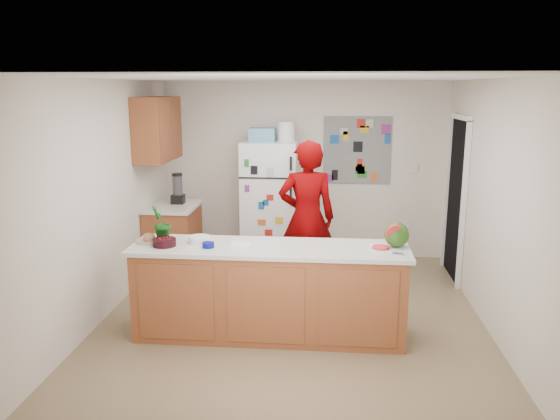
# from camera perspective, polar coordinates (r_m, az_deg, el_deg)

# --- Properties ---
(floor) EXTENTS (4.00, 4.50, 0.02)m
(floor) POSITION_cam_1_polar(r_m,az_deg,el_deg) (6.03, 1.35, -11.01)
(floor) COLOR brown
(floor) RESTS_ON ground
(wall_back) EXTENTS (4.00, 0.02, 2.50)m
(wall_back) POSITION_cam_1_polar(r_m,az_deg,el_deg) (7.87, 2.51, 4.16)
(wall_back) COLOR beige
(wall_back) RESTS_ON ground
(wall_left) EXTENTS (0.02, 4.50, 2.50)m
(wall_left) POSITION_cam_1_polar(r_m,az_deg,el_deg) (6.11, -17.75, 1.11)
(wall_left) COLOR beige
(wall_left) RESTS_ON ground
(wall_right) EXTENTS (0.02, 4.50, 2.50)m
(wall_right) POSITION_cam_1_polar(r_m,az_deg,el_deg) (5.87, 21.40, 0.38)
(wall_right) COLOR beige
(wall_right) RESTS_ON ground
(ceiling) EXTENTS (4.00, 4.50, 0.02)m
(ceiling) POSITION_cam_1_polar(r_m,az_deg,el_deg) (5.52, 1.49, 13.69)
(ceiling) COLOR white
(ceiling) RESTS_ON wall_back
(doorway) EXTENTS (0.03, 0.85, 2.04)m
(doorway) POSITION_cam_1_polar(r_m,az_deg,el_deg) (7.28, 17.98, 1.02)
(doorway) COLOR black
(doorway) RESTS_ON ground
(peninsula_base) EXTENTS (2.60, 0.62, 0.88)m
(peninsula_base) POSITION_cam_1_polar(r_m,az_deg,el_deg) (5.41, -1.12, -8.68)
(peninsula_base) COLOR brown
(peninsula_base) RESTS_ON floor
(peninsula_top) EXTENTS (2.68, 0.70, 0.04)m
(peninsula_top) POSITION_cam_1_polar(r_m,az_deg,el_deg) (5.26, -1.15, -4.01)
(peninsula_top) COLOR silver
(peninsula_top) RESTS_ON peninsula_base
(side_counter_base) EXTENTS (0.60, 0.80, 0.86)m
(side_counter_base) POSITION_cam_1_polar(r_m,az_deg,el_deg) (7.43, -11.05, -3.05)
(side_counter_base) COLOR brown
(side_counter_base) RESTS_ON floor
(side_counter_top) EXTENTS (0.64, 0.84, 0.04)m
(side_counter_top) POSITION_cam_1_polar(r_m,az_deg,el_deg) (7.32, -11.20, 0.35)
(side_counter_top) COLOR silver
(side_counter_top) RESTS_ON side_counter_base
(upper_cabinets) EXTENTS (0.35, 1.00, 0.80)m
(upper_cabinets) POSITION_cam_1_polar(r_m,az_deg,el_deg) (7.17, -12.67, 8.27)
(upper_cabinets) COLOR brown
(upper_cabinets) RESTS_ON wall_left
(refrigerator) EXTENTS (0.75, 0.70, 1.70)m
(refrigerator) POSITION_cam_1_polar(r_m,az_deg,el_deg) (7.60, -1.05, 0.80)
(refrigerator) COLOR silver
(refrigerator) RESTS_ON floor
(fridge_top_bin) EXTENTS (0.35, 0.28, 0.18)m
(fridge_top_bin) POSITION_cam_1_polar(r_m,az_deg,el_deg) (7.47, -1.85, 7.88)
(fridge_top_bin) COLOR #5999B2
(fridge_top_bin) RESTS_ON refrigerator
(photo_collage) EXTENTS (0.95, 0.01, 0.95)m
(photo_collage) POSITION_cam_1_polar(r_m,az_deg,el_deg) (7.81, 8.06, 6.20)
(photo_collage) COLOR slate
(photo_collage) RESTS_ON wall_back
(person) EXTENTS (0.72, 0.52, 1.83)m
(person) POSITION_cam_1_polar(r_m,az_deg,el_deg) (6.40, 2.82, -0.86)
(person) COLOR #5E0001
(person) RESTS_ON floor
(blender_appliance) EXTENTS (0.13, 0.13, 0.38)m
(blender_appliance) POSITION_cam_1_polar(r_m,az_deg,el_deg) (7.38, -10.64, 2.12)
(blender_appliance) COLOR black
(blender_appliance) RESTS_ON side_counter_top
(cutting_board) EXTENTS (0.38, 0.30, 0.01)m
(cutting_board) POSITION_cam_1_polar(r_m,az_deg,el_deg) (5.29, 11.40, -3.89)
(cutting_board) COLOR white
(cutting_board) RESTS_ON peninsula_top
(watermelon) EXTENTS (0.24, 0.24, 0.24)m
(watermelon) POSITION_cam_1_polar(r_m,az_deg,el_deg) (5.28, 12.08, -2.54)
(watermelon) COLOR #315B1A
(watermelon) RESTS_ON cutting_board
(watermelon_slice) EXTENTS (0.15, 0.15, 0.02)m
(watermelon_slice) POSITION_cam_1_polar(r_m,az_deg,el_deg) (5.23, 10.48, -3.85)
(watermelon_slice) COLOR #C93B30
(watermelon_slice) RESTS_ON cutting_board
(cherry_bowl) EXTENTS (0.25, 0.25, 0.07)m
(cherry_bowl) POSITION_cam_1_polar(r_m,az_deg,el_deg) (5.37, -11.98, -3.33)
(cherry_bowl) COLOR black
(cherry_bowl) RESTS_ON peninsula_top
(white_bowl) EXTENTS (0.26, 0.26, 0.06)m
(white_bowl) POSITION_cam_1_polar(r_m,az_deg,el_deg) (5.44, -8.39, -3.04)
(white_bowl) COLOR white
(white_bowl) RESTS_ON peninsula_top
(cobalt_bowl) EXTENTS (0.14, 0.14, 0.05)m
(cobalt_bowl) POSITION_cam_1_polar(r_m,az_deg,el_deg) (5.25, -7.51, -3.64)
(cobalt_bowl) COLOR #040E6C
(cobalt_bowl) RESTS_ON peninsula_top
(plate) EXTENTS (0.31, 0.31, 0.02)m
(plate) POSITION_cam_1_polar(r_m,az_deg,el_deg) (5.56, -13.50, -3.16)
(plate) COLOR beige
(plate) RESTS_ON peninsula_top
(paper_towel) EXTENTS (0.21, 0.19, 0.02)m
(paper_towel) POSITION_cam_1_polar(r_m,az_deg,el_deg) (5.29, -4.08, -3.63)
(paper_towel) COLOR white
(paper_towel) RESTS_ON peninsula_top
(keys) EXTENTS (0.10, 0.06, 0.01)m
(keys) POSITION_cam_1_polar(r_m,az_deg,el_deg) (5.11, 12.19, -4.52)
(keys) COLOR gray
(keys) RESTS_ON peninsula_top
(potted_plant) EXTENTS (0.23, 0.25, 0.37)m
(potted_plant) POSITION_cam_1_polar(r_m,az_deg,el_deg) (5.47, -12.33, -1.40)
(potted_plant) COLOR #13410E
(potted_plant) RESTS_ON peninsula_top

